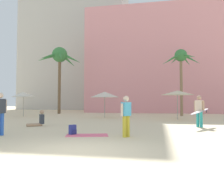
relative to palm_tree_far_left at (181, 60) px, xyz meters
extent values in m
plane|color=beige|center=(-4.54, -18.14, -5.54)|extent=(120.00, 120.00, 0.00)
cube|color=pink|center=(-1.62, 10.63, 1.43)|extent=(20.32, 10.91, 13.94)
cube|color=#BCB7AD|center=(-18.09, 19.26, 11.02)|extent=(19.66, 9.08, 33.11)
cylinder|color=#896B4C|center=(-0.01, 0.00, -2.51)|extent=(0.27, 0.27, 6.06)
sphere|color=#387A3D|center=(-0.01, 0.00, 0.52)|extent=(1.24, 1.24, 1.24)
cone|color=#387A3D|center=(1.07, 0.08, 0.08)|extent=(1.70, 0.39, 1.13)
cone|color=#387A3D|center=(0.60, 0.93, 0.13)|extent=(1.17, 1.59, 1.03)
cone|color=#387A3D|center=(-0.52, 1.05, 0.26)|extent=(1.03, 1.72, 0.78)
cone|color=#387A3D|center=(-1.07, -0.16, 0.07)|extent=(1.69, 0.53, 1.14)
cone|color=#387A3D|center=(-0.60, -0.99, 0.24)|extent=(1.15, 1.67, 0.82)
cone|color=#387A3D|center=(0.64, -0.96, 0.26)|extent=(1.22, 1.63, 0.78)
cylinder|color=brown|center=(-13.86, 2.04, -2.01)|extent=(0.35, 0.35, 7.06)
sphere|color=#387A3D|center=(-13.86, 2.04, 1.53)|extent=(1.82, 1.82, 1.82)
cone|color=#387A3D|center=(-12.33, 2.10, 0.99)|extent=(2.35, 0.50, 1.43)
cone|color=#387A3D|center=(-13.20, 3.39, 0.94)|extent=(1.38, 2.24, 1.52)
cone|color=#387A3D|center=(-14.46, 3.53, 1.18)|extent=(1.28, 2.39, 1.08)
cone|color=#387A3D|center=(-15.45, 1.86, 1.16)|extent=(2.44, 0.67, 1.11)
cone|color=#387A3D|center=(-14.60, 0.64, 1.10)|extent=(1.47, 2.31, 1.22)
cone|color=#387A3D|center=(-13.12, 0.67, 1.04)|extent=(1.48, 2.27, 1.34)
cylinder|color=gray|center=(-6.91, -3.96, -4.38)|extent=(0.06, 0.06, 2.31)
cone|color=beige|center=(-6.91, -3.96, -3.48)|extent=(2.55, 2.55, 0.50)
cylinder|color=gray|center=(-15.05, -3.59, -4.37)|extent=(0.06, 0.06, 2.34)
cone|color=beige|center=(-15.05, -3.59, -3.43)|extent=(2.27, 2.27, 0.47)
cylinder|color=gray|center=(-0.74, -4.72, -4.38)|extent=(0.06, 0.06, 2.32)
cone|color=beige|center=(-0.74, -4.72, -3.40)|extent=(2.63, 2.63, 0.36)
cube|color=#EF6684|center=(-5.19, -14.77, -5.53)|extent=(1.93, 1.32, 0.01)
cube|color=navy|center=(-5.89, -14.63, -5.33)|extent=(0.30, 0.35, 0.42)
cube|color=navy|center=(-5.78, -14.69, -5.41)|extent=(0.15, 0.21, 0.18)
cylinder|color=teal|center=(0.09, -10.53, -5.09)|extent=(0.22, 0.22, 0.89)
cylinder|color=teal|center=(-0.08, -10.42, -5.09)|extent=(0.22, 0.22, 0.89)
cube|color=beige|center=(0.00, -10.48, -4.34)|extent=(0.45, 0.41, 0.62)
sphere|color=tan|center=(0.00, -10.48, -3.89)|extent=(0.33, 0.33, 0.24)
cylinder|color=tan|center=(0.21, -10.62, -4.37)|extent=(0.14, 0.14, 0.59)
cylinder|color=tan|center=(-0.20, -10.33, -4.37)|extent=(0.14, 0.14, 0.59)
ellipsoid|color=white|center=(0.00, -10.78, -4.64)|extent=(1.53, 2.52, 0.30)
ellipsoid|color=#6038B6|center=(0.00, -10.78, -4.64)|extent=(1.55, 2.54, 0.27)
cube|color=black|center=(0.50, -9.82, -4.65)|extent=(0.07, 0.11, 0.19)
cylinder|color=gold|center=(-3.56, -14.99, -5.11)|extent=(0.22, 0.22, 0.85)
cylinder|color=gold|center=(-3.45, -14.83, -5.11)|extent=(0.22, 0.22, 0.85)
cube|color=#4CB2DB|center=(-3.51, -14.91, -4.41)|extent=(0.40, 0.46, 0.55)
sphere|color=beige|center=(-3.51, -14.91, -4.00)|extent=(0.33, 0.33, 0.24)
cylinder|color=beige|center=(-3.65, -15.12, -4.45)|extent=(0.14, 0.14, 0.52)
cylinder|color=beige|center=(-3.37, -14.70, -4.45)|extent=(0.14, 0.14, 0.52)
cylinder|color=tan|center=(-9.25, -11.84, -5.46)|extent=(0.76, 0.65, 0.16)
cylinder|color=tan|center=(-9.37, -11.69, -5.46)|extent=(0.76, 0.65, 0.16)
cube|color=#333842|center=(-8.98, -11.50, -5.14)|extent=(0.42, 0.45, 0.55)
sphere|color=tan|center=(-8.98, -11.50, -4.72)|extent=(0.34, 0.34, 0.24)
cylinder|color=blue|center=(-8.74, -15.44, -5.07)|extent=(0.21, 0.21, 0.93)
cube|color=#333842|center=(-8.78, -15.54, -4.30)|extent=(0.36, 0.45, 0.61)
sphere|color=beige|center=(-8.78, -15.54, -3.85)|extent=(0.31, 0.31, 0.24)
cylinder|color=beige|center=(-8.68, -15.31, -4.33)|extent=(0.13, 0.13, 0.58)
camera|label=1|loc=(-2.20, -24.45, -4.11)|focal=38.09mm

